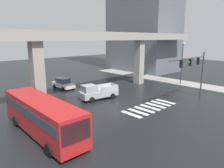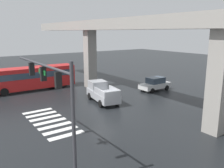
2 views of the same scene
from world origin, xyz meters
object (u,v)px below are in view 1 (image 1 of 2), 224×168
traffic_signal_mast (194,66)px  street_lamp_near_corner (182,59)px  city_bus (42,114)px  pickup_truck (97,92)px  sedan_white (63,83)px

traffic_signal_mast → street_lamp_near_corner: (7.55, 5.66, -0.01)m
city_bus → traffic_signal_mast: traffic_signal_mast is taller
pickup_truck → street_lamp_near_corner: size_ratio=0.74×
traffic_signal_mast → street_lamp_near_corner: 9.43m
pickup_truck → city_bus: bearing=-155.2°
city_bus → traffic_signal_mast: bearing=-13.4°
pickup_truck → traffic_signal_mast: traffic_signal_mast is taller
sedan_white → street_lamp_near_corner: (16.43, -11.57, 3.70)m
city_bus → street_lamp_near_corner: size_ratio=1.50×
street_lamp_near_corner → sedan_white: bearing=144.8°
city_bus → street_lamp_near_corner: 26.10m
pickup_truck → street_lamp_near_corner: street_lamp_near_corner is taller
pickup_truck → city_bus: (-9.67, -4.47, 0.73)m
traffic_signal_mast → city_bus: bearing=166.6°
traffic_signal_mast → street_lamp_near_corner: size_ratio=1.20×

